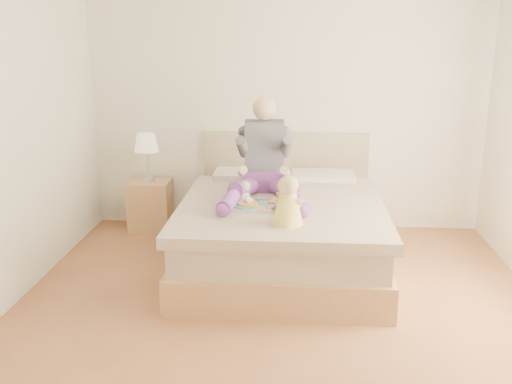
# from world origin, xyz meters

# --- Properties ---
(room) EXTENTS (4.02, 4.22, 2.71)m
(room) POSITION_xyz_m (0.08, 0.01, 1.51)
(room) COLOR brown
(room) RESTS_ON ground
(bed) EXTENTS (1.70, 2.18, 1.00)m
(bed) POSITION_xyz_m (0.00, 1.08, 0.32)
(bed) COLOR #A3774C
(bed) RESTS_ON ground
(nightstand) EXTENTS (0.43, 0.38, 0.51)m
(nightstand) POSITION_xyz_m (-1.39, 1.88, 0.26)
(nightstand) COLOR #A3774C
(nightstand) RESTS_ON ground
(lamp) EXTENTS (0.24, 0.24, 0.49)m
(lamp) POSITION_xyz_m (-1.40, 1.86, 0.89)
(lamp) COLOR silver
(lamp) RESTS_ON nightstand
(adult) EXTENTS (0.73, 1.05, 0.87)m
(adult) POSITION_xyz_m (-0.17, 1.17, 0.86)
(adult) COLOR #6D3585
(adult) RESTS_ON bed
(tray) EXTENTS (0.44, 0.35, 0.12)m
(tray) POSITION_xyz_m (-0.18, 0.73, 0.64)
(tray) COLOR silver
(tray) RESTS_ON bed
(baby) EXTENTS (0.25, 0.34, 0.38)m
(baby) POSITION_xyz_m (0.06, 0.35, 0.76)
(baby) COLOR #FFE450
(baby) RESTS_ON bed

